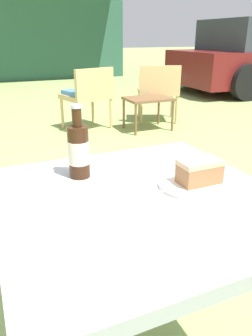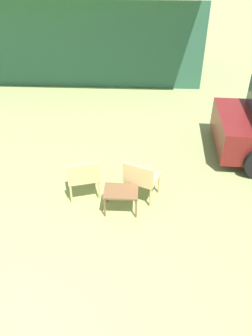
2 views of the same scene
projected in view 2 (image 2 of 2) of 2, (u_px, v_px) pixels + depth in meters
cabin_building at (66, 19)px, 10.66m from camera, size 8.65×4.58×3.26m
wicker_chair_cushioned at (83, 174)px, 5.61m from camera, size 0.65×0.60×0.77m
wicker_chair_plain at (141, 177)px, 5.56m from camera, size 0.67×0.63×0.77m
garden_side_table at (121, 193)px, 5.37m from camera, size 0.56×0.41×0.41m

